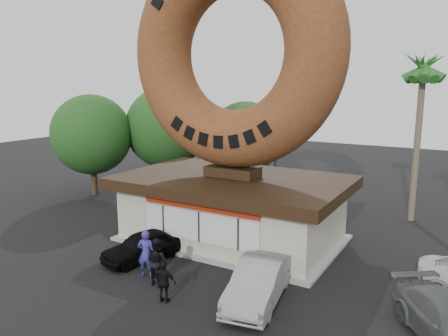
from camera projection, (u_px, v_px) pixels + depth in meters
ground at (159, 285)px, 17.36m from camera, size 90.00×90.00×0.00m
donut_shop at (232, 206)px, 22.10m from camera, size 11.20×7.20×3.80m
giant_donut at (233, 53)px, 20.67m from camera, size 10.99×2.80×10.99m
tree_west at (166, 128)px, 32.18m from camera, size 6.00×6.00×7.65m
tree_mid at (245, 138)px, 31.29m from camera, size 5.20×5.20×6.63m
tree_far at (92, 135)px, 30.58m from camera, size 5.60×5.60×7.14m
palm_near at (423, 73)px, 23.92m from camera, size 2.60×2.60×9.75m
street_lamp at (278, 132)px, 30.99m from camera, size 2.11×0.20×8.00m
person_left at (146, 253)px, 17.96m from camera, size 0.85×0.70×1.99m
person_center at (157, 261)px, 17.25m from camera, size 1.03×0.86×1.92m
person_right at (164, 282)px, 15.85m from camera, size 0.98×0.59×1.57m
car_black at (143, 246)px, 19.72m from camera, size 2.59×4.13×1.31m
car_silver at (259, 282)px, 15.95m from camera, size 2.35×4.74×1.49m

